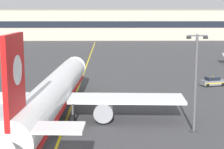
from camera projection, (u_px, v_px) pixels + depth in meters
The scene contains 6 objects.
ground_plane at pixel (57, 145), 37.67m from camera, with size 400.00×400.00×0.00m, color #3D3D3F.
taxiway_centreline at pixel (79, 86), 67.22m from camera, with size 0.30×180.00×0.01m, color yellow.
airliner_foreground at pixel (53, 94), 45.60m from camera, with size 32.18×41.50×11.65m.
apron_lamp_post at pixel (196, 81), 40.92m from camera, with size 2.24×0.90×10.87m.
service_car_nearest at pixel (213, 82), 66.90m from camera, with size 4.53×2.93×1.79m.
terminal_building at pixel (103, 24), 167.87m from camera, with size 118.13×12.40×13.62m.
Camera 1 is at (5.06, -35.95, 13.50)m, focal length 60.16 mm.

